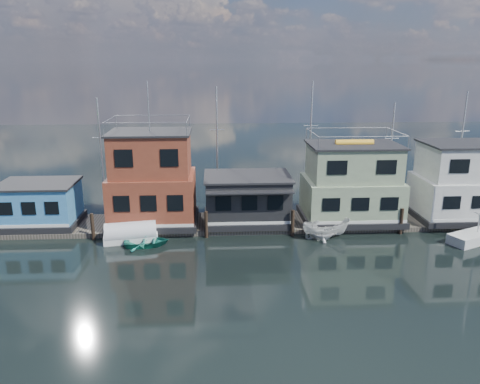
{
  "coord_description": "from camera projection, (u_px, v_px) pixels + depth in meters",
  "views": [
    {
      "loc": [
        -3.19,
        -26.3,
        13.85
      ],
      "look_at": [
        -1.13,
        12.0,
        3.0
      ],
      "focal_mm": 35.0,
      "sensor_mm": 36.0,
      "label": 1
    }
  ],
  "objects": [
    {
      "name": "houseboat_green",
      "position": [
        352.0,
        184.0,
        40.21
      ],
      "size": [
        8.4,
        5.9,
        7.03
      ],
      "color": "black",
      "rests_on": "dock"
    },
    {
      "name": "houseboat_blue",
      "position": [
        39.0,
        204.0,
        39.21
      ],
      "size": [
        6.4,
        4.9,
        3.66
      ],
      "color": "black",
      "rests_on": "dock"
    },
    {
      "name": "dock",
      "position": [
        253.0,
        223.0,
        40.68
      ],
      "size": [
        48.0,
        5.0,
        0.4
      ],
      "primitive_type": "cube",
      "color": "#595147",
      "rests_on": "ground"
    },
    {
      "name": "houseboat_red",
      "position": [
        152.0,
        181.0,
        39.18
      ],
      "size": [
        7.4,
        5.9,
        11.86
      ],
      "color": "black",
      "rests_on": "dock"
    },
    {
      "name": "dinghy_teal",
      "position": [
        147.0,
        242.0,
        35.98
      ],
      "size": [
        3.73,
        2.89,
        0.71
      ],
      "primitive_type": "imported",
      "rotation": [
        0.0,
        0.0,
        1.71
      ],
      "color": "#238170",
      "rests_on": "ground"
    },
    {
      "name": "background_masts",
      "position": [
        297.0,
        149.0,
        45.23
      ],
      "size": [
        36.4,
        0.16,
        12.0
      ],
      "color": "silver",
      "rests_on": "ground"
    },
    {
      "name": "houseboat_white",
      "position": [
        465.0,
        183.0,
        40.73
      ],
      "size": [
        8.4,
        5.9,
        6.66
      ],
      "color": "black",
      "rests_on": "dock"
    },
    {
      "name": "dinghy_white",
      "position": [
        322.0,
        234.0,
        37.21
      ],
      "size": [
        2.15,
        1.89,
        1.07
      ],
      "primitive_type": "imported",
      "rotation": [
        0.0,
        0.0,
        1.5
      ],
      "color": "silver",
      "rests_on": "ground"
    },
    {
      "name": "pilings",
      "position": [
        252.0,
        224.0,
        37.73
      ],
      "size": [
        42.28,
        0.28,
        2.2
      ],
      "color": "#2D2116",
      "rests_on": "ground"
    },
    {
      "name": "tarp_runabout",
      "position": [
        131.0,
        234.0,
        36.94
      ],
      "size": [
        4.35,
        2.33,
        1.68
      ],
      "rotation": [
        0.0,
        0.0,
        0.17
      ],
      "color": "silver",
      "rests_on": "ground"
    },
    {
      "name": "motorboat",
      "position": [
        326.0,
        229.0,
        37.59
      ],
      "size": [
        4.16,
        2.03,
        1.54
      ],
      "primitive_type": "imported",
      "rotation": [
        0.0,
        0.0,
        1.71
      ],
      "color": "silver",
      "rests_on": "ground"
    },
    {
      "name": "houseboat_dark",
      "position": [
        247.0,
        198.0,
        40.03
      ],
      "size": [
        7.4,
        6.1,
        4.06
      ],
      "color": "black",
      "rests_on": "dock"
    },
    {
      "name": "ground",
      "position": [
        268.0,
        290.0,
        29.21
      ],
      "size": [
        160.0,
        160.0,
        0.0
      ],
      "primitive_type": "plane",
      "color": "black",
      "rests_on": "ground"
    },
    {
      "name": "day_sailer",
      "position": [
        477.0,
        236.0,
        36.97
      ],
      "size": [
        5.35,
        3.68,
        8.06
      ],
      "rotation": [
        0.0,
        0.0,
        0.43
      ],
      "color": "silver",
      "rests_on": "ground"
    }
  ]
}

